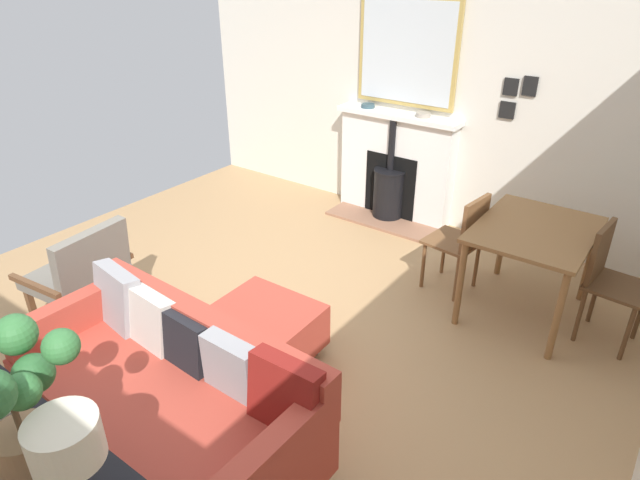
{
  "coord_description": "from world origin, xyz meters",
  "views": [
    {
      "loc": [
        2.17,
        2.43,
        2.52
      ],
      "look_at": [
        -0.56,
        0.44,
        0.75
      ],
      "focal_mm": 30.45,
      "sensor_mm": 36.0,
      "label": 1
    }
  ],
  "objects_px": {
    "table_lamp_far_end": "(66,444)",
    "fireplace": "(394,172)",
    "dining_table": "(534,240)",
    "dining_chair_by_back_wall": "(608,275)",
    "ottoman": "(263,331)",
    "armchair_accent": "(82,270)",
    "sofa": "(170,394)",
    "mantel_bowl_near": "(368,105)",
    "mantel_bowl_far": "(423,115)",
    "potted_plant": "(8,398)",
    "console_table": "(13,452)",
    "dining_chair_near_fireplace": "(463,237)"
  },
  "relations": [
    {
      "from": "mantel_bowl_far",
      "to": "table_lamp_far_end",
      "type": "distance_m",
      "value": 4.38
    },
    {
      "from": "potted_plant",
      "to": "dining_chair_by_back_wall",
      "type": "distance_m",
      "value": 3.69
    },
    {
      "from": "potted_plant",
      "to": "dining_table",
      "type": "height_order",
      "value": "potted_plant"
    },
    {
      "from": "ottoman",
      "to": "mantel_bowl_near",
      "type": "bearing_deg",
      "value": -162.67
    },
    {
      "from": "table_lamp_far_end",
      "to": "dining_chair_by_back_wall",
      "type": "height_order",
      "value": "table_lamp_far_end"
    },
    {
      "from": "armchair_accent",
      "to": "mantel_bowl_far",
      "type": "bearing_deg",
      "value": 159.5
    },
    {
      "from": "mantel_bowl_far",
      "to": "dining_chair_near_fireplace",
      "type": "distance_m",
      "value": 1.51
    },
    {
      "from": "fireplace",
      "to": "table_lamp_far_end",
      "type": "relative_size",
      "value": 3.07
    },
    {
      "from": "dining_table",
      "to": "mantel_bowl_far",
      "type": "bearing_deg",
      "value": -124.54
    },
    {
      "from": "fireplace",
      "to": "dining_table",
      "type": "height_order",
      "value": "fireplace"
    },
    {
      "from": "armchair_accent",
      "to": "sofa",
      "type": "bearing_deg",
      "value": 74.62
    },
    {
      "from": "ottoman",
      "to": "table_lamp_far_end",
      "type": "xyz_separation_m",
      "value": [
        1.65,
        0.63,
        0.82
      ]
    },
    {
      "from": "console_table",
      "to": "table_lamp_far_end",
      "type": "distance_m",
      "value": 0.7
    },
    {
      "from": "ottoman",
      "to": "dining_chair_near_fireplace",
      "type": "bearing_deg",
      "value": 156.04
    },
    {
      "from": "dining_table",
      "to": "dining_chair_by_back_wall",
      "type": "height_order",
      "value": "dining_chair_by_back_wall"
    },
    {
      "from": "dining_table",
      "to": "dining_chair_by_back_wall",
      "type": "distance_m",
      "value": 0.55
    },
    {
      "from": "console_table",
      "to": "table_lamp_far_end",
      "type": "relative_size",
      "value": 3.48
    },
    {
      "from": "table_lamp_far_end",
      "to": "fireplace",
      "type": "bearing_deg",
      "value": -165.62
    },
    {
      "from": "table_lamp_far_end",
      "to": "ottoman",
      "type": "bearing_deg",
      "value": -159.03
    },
    {
      "from": "mantel_bowl_far",
      "to": "armchair_accent",
      "type": "relative_size",
      "value": 0.17
    },
    {
      "from": "dining_chair_by_back_wall",
      "to": "console_table",
      "type": "bearing_deg",
      "value": -27.67
    },
    {
      "from": "fireplace",
      "to": "sofa",
      "type": "height_order",
      "value": "fireplace"
    },
    {
      "from": "table_lamp_far_end",
      "to": "potted_plant",
      "type": "relative_size",
      "value": 0.67
    },
    {
      "from": "mantel_bowl_far",
      "to": "table_lamp_far_end",
      "type": "height_order",
      "value": "same"
    },
    {
      "from": "mantel_bowl_near",
      "to": "dining_table",
      "type": "distance_m",
      "value": 2.38
    },
    {
      "from": "sofa",
      "to": "table_lamp_far_end",
      "type": "relative_size",
      "value": 4.28
    },
    {
      "from": "armchair_accent",
      "to": "console_table",
      "type": "relative_size",
      "value": 0.55
    },
    {
      "from": "fireplace",
      "to": "potted_plant",
      "type": "relative_size",
      "value": 2.07
    },
    {
      "from": "ottoman",
      "to": "dining_table",
      "type": "height_order",
      "value": "dining_table"
    },
    {
      "from": "mantel_bowl_near",
      "to": "dining_table",
      "type": "bearing_deg",
      "value": 64.34
    },
    {
      "from": "armchair_accent",
      "to": "ottoman",
      "type": "bearing_deg",
      "value": 108.46
    },
    {
      "from": "sofa",
      "to": "dining_chair_near_fireplace",
      "type": "bearing_deg",
      "value": 165.17
    },
    {
      "from": "sofa",
      "to": "table_lamp_far_end",
      "type": "xyz_separation_m",
      "value": [
        0.81,
        0.56,
        0.71
      ]
    },
    {
      "from": "dining_chair_near_fireplace",
      "to": "dining_chair_by_back_wall",
      "type": "height_order",
      "value": "dining_chair_by_back_wall"
    },
    {
      "from": "ottoman",
      "to": "dining_chair_by_back_wall",
      "type": "relative_size",
      "value": 0.78
    },
    {
      "from": "sofa",
      "to": "dining_chair_near_fireplace",
      "type": "relative_size",
      "value": 2.14
    },
    {
      "from": "fireplace",
      "to": "dining_table",
      "type": "bearing_deg",
      "value": 60.19
    },
    {
      "from": "potted_plant",
      "to": "dining_table",
      "type": "relative_size",
      "value": 0.63
    },
    {
      "from": "potted_plant",
      "to": "dining_chair_by_back_wall",
      "type": "xyz_separation_m",
      "value": [
        -3.33,
        1.5,
        -0.58
      ]
    },
    {
      "from": "sofa",
      "to": "ottoman",
      "type": "relative_size",
      "value": 2.66
    },
    {
      "from": "mantel_bowl_near",
      "to": "table_lamp_far_end",
      "type": "height_order",
      "value": "table_lamp_far_end"
    },
    {
      "from": "mantel_bowl_far",
      "to": "dining_chair_near_fireplace",
      "type": "height_order",
      "value": "mantel_bowl_far"
    },
    {
      "from": "ottoman",
      "to": "dining_table",
      "type": "distance_m",
      "value": 2.11
    },
    {
      "from": "table_lamp_far_end",
      "to": "dining_chair_near_fireplace",
      "type": "height_order",
      "value": "table_lamp_far_end"
    },
    {
      "from": "table_lamp_far_end",
      "to": "sofa",
      "type": "bearing_deg",
      "value": -145.09
    },
    {
      "from": "armchair_accent",
      "to": "potted_plant",
      "type": "bearing_deg",
      "value": 53.73
    },
    {
      "from": "armchair_accent",
      "to": "dining_table",
      "type": "distance_m",
      "value": 3.36
    },
    {
      "from": "dining_table",
      "to": "dining_chair_by_back_wall",
      "type": "bearing_deg",
      "value": 90.88
    },
    {
      "from": "ottoman",
      "to": "armchair_accent",
      "type": "xyz_separation_m",
      "value": [
        0.45,
        -1.36,
        0.22
      ]
    },
    {
      "from": "mantel_bowl_near",
      "to": "console_table",
      "type": "distance_m",
      "value": 4.42
    }
  ]
}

